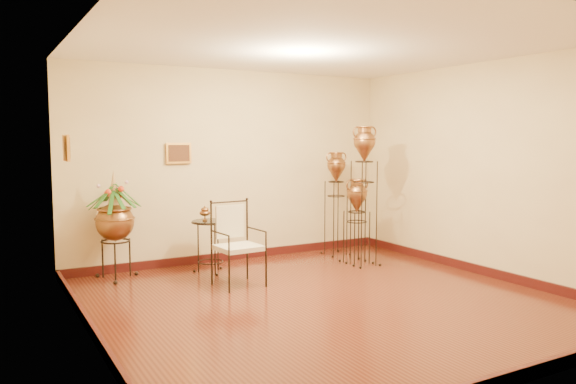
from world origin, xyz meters
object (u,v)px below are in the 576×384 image
amphora_mid (336,202)px  side_table (210,245)px  planter_urn (115,217)px  armchair (239,244)px  amphora_tall (364,194)px

amphora_mid → side_table: bearing=-176.0°
planter_urn → armchair: bearing=-41.2°
planter_urn → armchair: 1.67m
side_table → planter_urn: bearing=167.5°
amphora_tall → amphora_mid: 0.83m
amphora_tall → armchair: bearing=-175.2°
amphora_mid → side_table: 2.19m
amphora_tall → planter_urn: amphora_tall is taller
amphora_mid → armchair: bearing=-155.1°
armchair → amphora_tall: bearing=0.7°
amphora_mid → side_table: size_ratio=1.81×
planter_urn → side_table: planter_urn is taller
armchair → side_table: 0.84m
side_table → armchair: bearing=-86.7°
amphora_tall → amphora_mid: amphora_tall is taller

